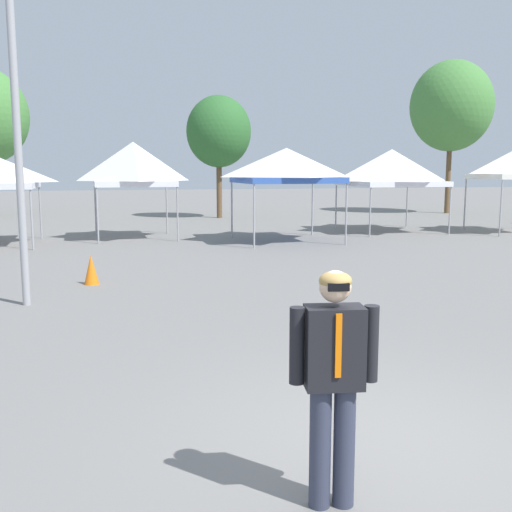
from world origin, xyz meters
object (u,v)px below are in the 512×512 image
Objects in this scene: person_foreground at (334,372)px; light_pole_near_lift at (13,69)px; tree_behind_tents_right at (219,132)px; tree_behind_tents_left at (451,106)px; traffic_cone_lot_center at (91,270)px; canopy_tent_behind_center at (133,164)px; canopy_tent_right_of_center at (286,165)px; canopy_tent_left_of_center at (391,168)px.

light_pole_near_lift reaches higher than person_foreground.
tree_behind_tents_right is (7.11, 18.86, 0.16)m from light_pole_near_lift.
tree_behind_tents_left reaches higher than traffic_cone_lot_center.
canopy_tent_behind_center is 5.53m from canopy_tent_right_of_center.
canopy_tent_behind_center is 0.56× the size of tree_behind_tents_right.
tree_behind_tents_right reaches higher than traffic_cone_lot_center.
tree_behind_tents_left is (20.44, 18.99, 1.78)m from light_pole_near_lift.
tree_behind_tents_right is at bearing -179.45° from tree_behind_tents_left.
canopy_tent_left_of_center is at bearing 37.16° from traffic_cone_lot_center.
canopy_tent_left_of_center is at bearing -57.09° from tree_behind_tents_right.
canopy_tent_right_of_center is 1.90× the size of person_foreground.
tree_behind_tents_right is (-5.45, 8.43, 1.83)m from canopy_tent_left_of_center.
canopy_tent_behind_center is 1.95× the size of person_foreground.
tree_behind_tents_left is at bearing 41.73° from traffic_cone_lot_center.
light_pole_near_lift is (-3.08, 7.58, 3.20)m from person_foreground.
tree_behind_tents_left reaches higher than canopy_tent_left_of_center.
person_foreground is at bearing -78.14° from traffic_cone_lot_center.
canopy_tent_left_of_center reaches higher than canopy_tent_right_of_center.
tree_behind_tents_right is 9.60× the size of traffic_cone_lot_center.
canopy_tent_right_of_center is 10.71m from tree_behind_tents_right.
canopy_tent_behind_center is 0.98× the size of canopy_tent_left_of_center.
canopy_tent_right_of_center is at bearing -140.40° from tree_behind_tents_left.
canopy_tent_behind_center is 5.35× the size of traffic_cone_lot_center.
canopy_tent_left_of_center is 14.53m from traffic_cone_lot_center.
traffic_cone_lot_center is at bearing -109.31° from tree_behind_tents_right.
light_pole_near_lift is at bearing -122.44° from traffic_cone_lot_center.
traffic_cone_lot_center is (-19.32, -17.23, -5.69)m from tree_behind_tents_left.
canopy_tent_behind_center is at bearing 156.74° from canopy_tent_right_of_center.
tree_behind_tents_right is at bearing 122.91° from canopy_tent_left_of_center.
light_pole_near_lift is 1.18× the size of tree_behind_tents_right.
canopy_tent_behind_center is 9.73m from tree_behind_tents_right.
canopy_tent_left_of_center is at bearing 62.24° from person_foreground.
traffic_cone_lot_center is (-6.41, -6.55, -2.30)m from canopy_tent_right_of_center.
tree_behind_tents_left reaches higher than person_foreground.
tree_behind_tents_right is (4.67, 8.37, 1.72)m from canopy_tent_behind_center.
tree_behind_tents_right is at bearing 60.86° from canopy_tent_behind_center.
light_pole_near_lift is 11.35× the size of traffic_cone_lot_center.
light_pole_near_lift is at bearing -140.29° from canopy_tent_left_of_center.
tree_behind_tents_left is (17.99, 8.49, 3.34)m from canopy_tent_behind_center.
person_foreground is 0.29× the size of tree_behind_tents_right.
light_pole_near_lift reaches higher than canopy_tent_right_of_center.
canopy_tent_behind_center is 10.89m from light_pole_near_lift.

